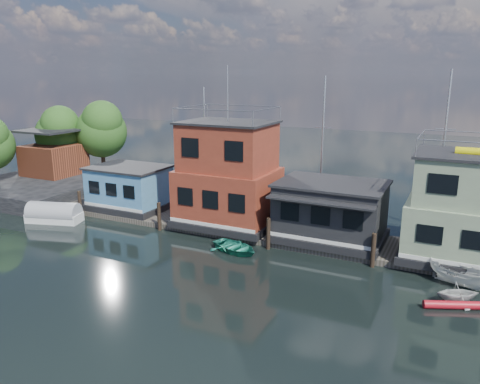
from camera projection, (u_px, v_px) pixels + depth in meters
The scene contains 14 objects.
ground at pixel (271, 326), 22.34m from camera, with size 160.00×160.00×0.00m, color black.
dock at pixel (336, 242), 32.75m from camera, with size 48.00×5.00×0.40m, color #595147.
houseboat_blue at pixel (129, 188), 39.87m from camera, with size 6.40×4.90×3.66m.
houseboat_red at pixel (228, 176), 35.38m from camera, with size 7.40×5.90×11.86m.
houseboat_dark at pixel (331, 211), 32.39m from camera, with size 7.40×6.10×4.06m.
houseboat_green at pixel (477, 212), 28.32m from camera, with size 8.40×5.90×7.03m.
pilings at pixel (321, 242), 30.23m from camera, with size 42.28×0.28×2.20m.
background_masts at pixel (424, 159), 34.63m from camera, with size 36.40×0.16×12.00m.
shore at pixel (55, 154), 48.25m from camera, with size 12.40×15.72×8.24m.
red_kayak at pixel (453, 305), 23.89m from camera, with size 0.43×0.43×2.91m, color #B0121E.
motorboat at pixel (459, 275), 26.27m from camera, with size 1.36×3.62×1.40m, color silver.
dinghy_white at pixel (458, 293), 24.43m from camera, with size 1.89×2.19×1.15m, color silver.
tarp_runabout at pixel (54, 214), 37.71m from camera, with size 4.62×2.85×1.75m.
dinghy_teal at pixel (235, 247), 31.38m from camera, with size 2.51×3.51×0.73m, color #217C65.
Camera 1 is at (7.41, -18.69, 11.74)m, focal length 35.00 mm.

